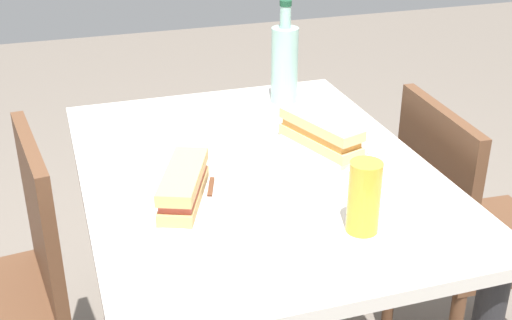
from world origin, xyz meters
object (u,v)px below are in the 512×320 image
object	(u,v)px
knife_near	(210,197)
beer_glass	(364,197)
dining_table	(256,218)
chair_near	(7,288)
baguette_sandwich_far	(321,132)
chair_far	(461,231)
knife_far	(332,138)
plate_far	(320,148)
baguette_sandwich_near	(184,185)
water_bottle	(285,63)
plate_near	(185,203)

from	to	relation	value
knife_near	beer_glass	bearing A→B (deg)	53.81
dining_table	knife_near	world-z (taller)	knife_near
chair_near	baguette_sandwich_far	distance (m)	0.83
chair_far	chair_near	xyz separation A→B (m)	(-0.11, -1.17, 0.00)
dining_table	chair_near	bearing A→B (deg)	-100.96
chair_far	knife_far	distance (m)	0.48
plate_far	beer_glass	world-z (taller)	beer_glass
baguette_sandwich_near	plate_far	world-z (taller)	baguette_sandwich_near
chair_near	knife_near	world-z (taller)	chair_near
chair_near	knife_near	distance (m)	0.59
water_bottle	plate_far	bearing A→B (deg)	-5.10
knife_near	knife_far	xyz separation A→B (m)	(-0.19, 0.36, 0.00)
knife_far	beer_glass	size ratio (longest dim) A/B	1.06
baguette_sandwich_near	beer_glass	size ratio (longest dim) A/B	1.59
chair_far	water_bottle	distance (m)	0.66
knife_far	chair_far	bearing A→B (deg)	80.80
baguette_sandwich_near	beer_glass	world-z (taller)	beer_glass
chair_far	chair_near	bearing A→B (deg)	-95.31
baguette_sandwich_far	plate_far	bearing A→B (deg)	0.00
dining_table	chair_near	distance (m)	0.61
knife_near	plate_far	size ratio (longest dim) A/B	0.77
water_bottle	beer_glass	size ratio (longest dim) A/B	1.98
knife_far	beer_glass	bearing A→B (deg)	-15.18
baguette_sandwich_near	knife_near	world-z (taller)	baguette_sandwich_near
baguette_sandwich_near	water_bottle	xyz separation A→B (m)	(-0.50, 0.40, 0.07)
baguette_sandwich_far	knife_far	bearing A→B (deg)	121.34
chair_far	chair_near	distance (m)	1.17
dining_table	baguette_sandwich_far	size ratio (longest dim) A/B	4.27
plate_far	knife_far	bearing A→B (deg)	121.34
chair_far	knife_near	bearing A→B (deg)	-79.50
baguette_sandwich_near	knife_far	bearing A→B (deg)	114.48
knife_near	plate_far	bearing A→B (deg)	118.17
knife_near	chair_near	bearing A→B (deg)	-118.79
knife_near	baguette_sandwich_far	xyz separation A→B (m)	(-0.17, 0.32, 0.03)
dining_table	plate_near	distance (m)	0.27
knife_near	chair_far	bearing A→B (deg)	100.50
dining_table	knife_far	bearing A→B (deg)	106.62
plate_near	knife_near	distance (m)	0.05
plate_near	dining_table	bearing A→B (deg)	122.22
plate_near	plate_far	size ratio (longest dim) A/B	1.00
plate_near	plate_far	world-z (taller)	same
plate_near	baguette_sandwich_near	xyz separation A→B (m)	(-0.00, 0.00, 0.04)
chair_far	knife_far	bearing A→B (deg)	-99.20
plate_far	baguette_sandwich_far	bearing A→B (deg)	0.00
plate_far	baguette_sandwich_near	bearing A→B (deg)	-66.36
chair_near	knife_far	distance (m)	0.86
plate_far	chair_far	bearing A→B (deg)	85.23
dining_table	plate_far	world-z (taller)	plate_far
beer_glass	baguette_sandwich_far	bearing A→B (deg)	170.19
beer_glass	chair_far	bearing A→B (deg)	124.18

